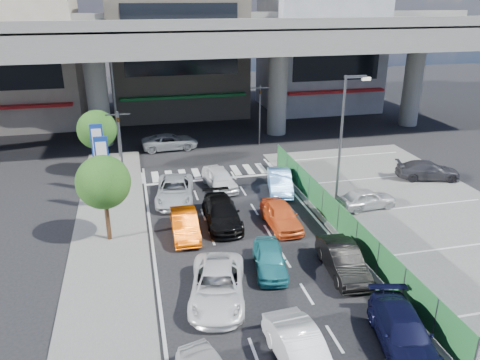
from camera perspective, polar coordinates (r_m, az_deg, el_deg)
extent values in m
plane|color=black|center=(23.47, 1.77, -10.10)|extent=(120.00, 120.00, 0.00)
cube|color=#585856|center=(29.46, 21.92, -4.74)|extent=(12.00, 28.00, 0.06)
cube|color=#585856|center=(26.35, -15.57, -7.01)|extent=(4.00, 30.00, 0.12)
cylinder|color=slate|center=(42.17, -16.93, 9.32)|extent=(1.80, 1.80, 8.00)
cylinder|color=slate|center=(44.12, 4.57, 10.69)|extent=(1.80, 1.80, 8.00)
cylinder|color=slate|center=(50.14, 20.29, 10.77)|extent=(1.80, 1.80, 8.00)
cube|color=slate|center=(41.71, -6.23, 16.94)|extent=(64.00, 14.00, 2.00)
cube|color=slate|center=(34.91, -4.80, 18.23)|extent=(64.00, 0.40, 0.90)
cube|color=slate|center=(48.38, -7.41, 19.07)|extent=(64.00, 0.40, 0.90)
cube|color=gray|center=(52.68, -25.65, 13.25)|extent=(12.00, 10.00, 13.00)
cube|color=red|center=(48.33, -26.07, 8.09)|extent=(10.80, 1.60, 0.25)
cube|color=black|center=(47.74, -26.92, 13.16)|extent=(9.60, 0.10, 5.85)
cube|color=gray|center=(52.73, -7.78, 16.20)|extent=(14.00, 10.00, 15.00)
cube|color=#156D2C|center=(48.39, -6.86, 10.13)|extent=(12.60, 1.60, 0.25)
cube|color=black|center=(47.69, -7.17, 16.58)|extent=(11.20, 0.10, 6.75)
cube|color=gray|center=(55.85, 9.54, 14.85)|extent=(12.00, 10.00, 12.00)
cube|color=red|center=(51.70, 11.48, 10.60)|extent=(10.80, 1.60, 0.25)
cube|color=black|center=(51.21, 11.77, 14.79)|extent=(9.60, 0.10, 5.40)
cylinder|color=#595B60|center=(32.74, -14.31, 3.66)|extent=(0.14, 0.14, 5.20)
cube|color=#595B60|center=(32.11, -14.70, 7.73)|extent=(1.60, 0.08, 0.08)
imported|color=black|center=(32.18, -14.65, 7.21)|extent=(0.26, 1.24, 0.50)
cylinder|color=#595B60|center=(40.91, 2.42, 7.86)|extent=(0.14, 0.14, 5.20)
cube|color=#595B60|center=(40.41, 2.47, 11.17)|extent=(1.60, 0.08, 0.08)
imported|color=black|center=(40.46, 2.46, 10.75)|extent=(0.26, 1.24, 0.50)
cylinder|color=#595B60|center=(29.28, 12.16, 4.61)|extent=(0.16, 0.16, 8.00)
cube|color=#595B60|center=(28.68, 13.89, 12.13)|extent=(1.40, 0.15, 0.15)
cube|color=silver|center=(29.03, 15.13, 11.82)|extent=(0.50, 0.22, 0.18)
cylinder|color=#595B60|center=(38.19, -14.94, 8.31)|extent=(0.16, 0.16, 8.00)
cube|color=#595B60|center=(37.52, -14.58, 14.19)|extent=(1.40, 0.15, 0.15)
cube|color=silver|center=(37.53, -13.47, 14.06)|extent=(0.50, 0.22, 0.18)
cylinder|color=#595B60|center=(29.54, -15.98, -1.60)|extent=(0.10, 0.10, 2.20)
cube|color=navy|center=(28.81, -16.41, 2.24)|extent=(0.80, 0.12, 3.00)
cube|color=white|center=(28.74, -16.41, 2.19)|extent=(0.60, 0.02, 2.40)
cylinder|color=#595B60|center=(32.35, -16.53, 0.38)|extent=(0.10, 0.10, 2.20)
cube|color=navy|center=(31.68, -16.93, 3.93)|extent=(0.80, 0.12, 3.00)
cube|color=white|center=(31.62, -16.94, 3.89)|extent=(0.60, 0.02, 2.40)
cylinder|color=#382314|center=(25.84, -15.82, -4.78)|extent=(0.24, 0.24, 2.40)
sphere|color=#174012|center=(24.97, -16.32, -0.25)|extent=(2.80, 2.80, 2.80)
cylinder|color=#382314|center=(35.63, -16.66, 2.50)|extent=(0.24, 0.24, 2.40)
sphere|color=#174012|center=(35.00, -17.04, 5.90)|extent=(2.80, 2.80, 2.80)
imported|color=silver|center=(17.61, 7.45, -20.01)|extent=(1.77, 4.29, 1.38)
imported|color=black|center=(19.28, 19.30, -17.11)|extent=(2.79, 4.82, 1.31)
imported|color=white|center=(20.64, -2.77, -12.76)|extent=(3.31, 5.34, 1.38)
imported|color=teal|center=(22.65, 3.66, -9.57)|extent=(2.05, 3.83, 1.24)
imported|color=black|center=(22.89, 12.41, -9.53)|extent=(1.80, 4.30, 1.38)
imported|color=#F15401|center=(25.84, -6.74, -5.42)|extent=(1.45, 3.96, 1.30)
imported|color=black|center=(26.94, -2.24, -4.02)|extent=(2.03, 4.75, 1.37)
imported|color=orange|center=(26.73, 5.02, -4.30)|extent=(1.72, 4.04, 1.36)
imported|color=#B8BCC0|center=(30.20, -7.95, -1.26)|extent=(2.97, 5.24, 1.38)
imported|color=white|center=(31.88, -2.51, 0.20)|extent=(2.19, 4.24, 1.38)
imported|color=#6FADF7|center=(31.43, 4.87, -0.19)|extent=(2.35, 4.41, 1.38)
imported|color=#ACB0B5|center=(40.49, -8.53, 4.64)|extent=(4.80, 2.34, 1.31)
imported|color=silver|center=(29.76, 15.14, -2.21)|extent=(3.77, 1.76, 1.25)
imported|color=#323136|center=(35.91, 21.92, 1.11)|extent=(4.73, 2.97, 1.28)
cone|color=#E8430C|center=(28.75, 12.25, -3.45)|extent=(0.36, 0.36, 0.66)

